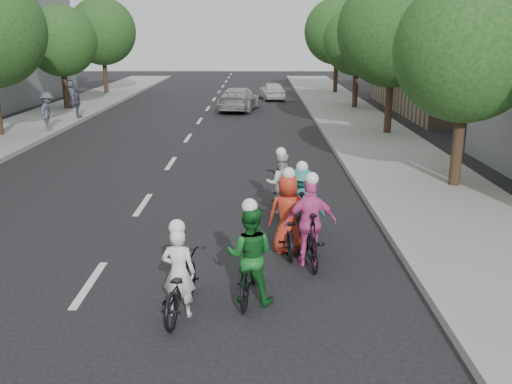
{
  "coord_description": "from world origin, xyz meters",
  "views": [
    {
      "loc": [
        3.09,
        -9.53,
        4.43
      ],
      "look_at": [
        3.03,
        2.7,
        1.0
      ],
      "focal_mm": 40.0,
      "sensor_mm": 36.0,
      "label": 1
    }
  ],
  "objects_px": {
    "follow_car_lead": "(239,99)",
    "spectator_2": "(71,94)",
    "cyclist_4": "(281,189)",
    "spectator_0": "(48,112)",
    "cyclist_1": "(180,282)",
    "cyclist_3": "(301,208)",
    "cyclist_5": "(250,262)",
    "follow_car_trail": "(272,91)",
    "cyclist_2": "(310,230)",
    "spectator_1": "(77,103)",
    "cyclist_0": "(288,222)"
  },
  "relations": [
    {
      "from": "cyclist_4",
      "to": "spectator_2",
      "type": "bearing_deg",
      "value": -63.3
    },
    {
      "from": "cyclist_1",
      "to": "cyclist_4",
      "type": "bearing_deg",
      "value": -101.92
    },
    {
      "from": "cyclist_4",
      "to": "spectator_0",
      "type": "relative_size",
      "value": 1.12
    },
    {
      "from": "spectator_2",
      "to": "follow_car_trail",
      "type": "bearing_deg",
      "value": -80.86
    },
    {
      "from": "cyclist_1",
      "to": "cyclist_5",
      "type": "xyz_separation_m",
      "value": [
        1.13,
        0.47,
        0.14
      ]
    },
    {
      "from": "cyclist_5",
      "to": "follow_car_trail",
      "type": "distance_m",
      "value": 30.48
    },
    {
      "from": "spectator_1",
      "to": "spectator_2",
      "type": "distance_m",
      "value": 4.64
    },
    {
      "from": "cyclist_1",
      "to": "cyclist_5",
      "type": "bearing_deg",
      "value": -150.78
    },
    {
      "from": "cyclist_4",
      "to": "follow_car_lead",
      "type": "distance_m",
      "value": 19.81
    },
    {
      "from": "cyclist_5",
      "to": "cyclist_2",
      "type": "bearing_deg",
      "value": -117.0
    },
    {
      "from": "cyclist_2",
      "to": "cyclist_5",
      "type": "relative_size",
      "value": 1.04
    },
    {
      "from": "spectator_1",
      "to": "follow_car_lead",
      "type": "bearing_deg",
      "value": -75.59
    },
    {
      "from": "cyclist_3",
      "to": "cyclist_4",
      "type": "height_order",
      "value": "cyclist_3"
    },
    {
      "from": "spectator_1",
      "to": "cyclist_1",
      "type": "bearing_deg",
      "value": -171.03
    },
    {
      "from": "cyclist_1",
      "to": "cyclist_0",
      "type": "bearing_deg",
      "value": -117.68
    },
    {
      "from": "follow_car_lead",
      "to": "cyclist_2",
      "type": "bearing_deg",
      "value": 104.74
    },
    {
      "from": "cyclist_0",
      "to": "spectator_1",
      "type": "height_order",
      "value": "cyclist_0"
    },
    {
      "from": "cyclist_0",
      "to": "cyclist_3",
      "type": "xyz_separation_m",
      "value": [
        0.33,
        0.8,
        0.06
      ]
    },
    {
      "from": "cyclist_5",
      "to": "follow_car_trail",
      "type": "height_order",
      "value": "cyclist_5"
    },
    {
      "from": "spectator_2",
      "to": "cyclist_0",
      "type": "bearing_deg",
      "value": -168.35
    },
    {
      "from": "cyclist_5",
      "to": "cyclist_1",
      "type": "bearing_deg",
      "value": 30.94
    },
    {
      "from": "cyclist_1",
      "to": "spectator_0",
      "type": "bearing_deg",
      "value": -57.64
    },
    {
      "from": "cyclist_4",
      "to": "follow_car_trail",
      "type": "distance_m",
      "value": 25.5
    },
    {
      "from": "cyclist_5",
      "to": "spectator_2",
      "type": "relative_size",
      "value": 1.15
    },
    {
      "from": "cyclist_1",
      "to": "cyclist_3",
      "type": "xyz_separation_m",
      "value": [
        2.21,
        3.54,
        0.14
      ]
    },
    {
      "from": "cyclist_0",
      "to": "cyclist_2",
      "type": "xyz_separation_m",
      "value": [
        0.41,
        -0.65,
        0.06
      ]
    },
    {
      "from": "cyclist_1",
      "to": "cyclist_4",
      "type": "relative_size",
      "value": 1.0
    },
    {
      "from": "cyclist_2",
      "to": "cyclist_4",
      "type": "distance_m",
      "value": 3.36
    },
    {
      "from": "spectator_0",
      "to": "cyclist_0",
      "type": "bearing_deg",
      "value": -139.47
    },
    {
      "from": "cyclist_3",
      "to": "spectator_0",
      "type": "height_order",
      "value": "spectator_0"
    },
    {
      "from": "follow_car_lead",
      "to": "follow_car_trail",
      "type": "distance_m",
      "value": 6.12
    },
    {
      "from": "cyclist_3",
      "to": "cyclist_5",
      "type": "distance_m",
      "value": 3.26
    },
    {
      "from": "spectator_2",
      "to": "cyclist_2",
      "type": "bearing_deg",
      "value": -168.21
    },
    {
      "from": "follow_car_lead",
      "to": "spectator_0",
      "type": "relative_size",
      "value": 2.73
    },
    {
      "from": "cyclist_2",
      "to": "follow_car_lead",
      "type": "xyz_separation_m",
      "value": [
        -2.17,
        23.07,
        -0.01
      ]
    },
    {
      "from": "cyclist_4",
      "to": "follow_car_trail",
      "type": "xyz_separation_m",
      "value": [
        0.34,
        25.5,
        0.01
      ]
    },
    {
      "from": "spectator_1",
      "to": "cyclist_3",
      "type": "bearing_deg",
      "value": -161.59
    },
    {
      "from": "cyclist_3",
      "to": "cyclist_2",
      "type": "bearing_deg",
      "value": 94.78
    },
    {
      "from": "cyclist_2",
      "to": "cyclist_3",
      "type": "height_order",
      "value": "cyclist_2"
    },
    {
      "from": "cyclist_2",
      "to": "spectator_1",
      "type": "height_order",
      "value": "cyclist_2"
    },
    {
      "from": "cyclist_1",
      "to": "spectator_0",
      "type": "relative_size",
      "value": 1.12
    },
    {
      "from": "cyclist_1",
      "to": "follow_car_lead",
      "type": "xyz_separation_m",
      "value": [
        0.11,
        25.17,
        0.13
      ]
    },
    {
      "from": "follow_car_lead",
      "to": "spectator_2",
      "type": "height_order",
      "value": "spectator_2"
    },
    {
      "from": "cyclist_4",
      "to": "follow_car_trail",
      "type": "bearing_deg",
      "value": -94.34
    },
    {
      "from": "cyclist_5",
      "to": "spectator_1",
      "type": "bearing_deg",
      "value": -57.41
    },
    {
      "from": "cyclist_4",
      "to": "follow_car_trail",
      "type": "relative_size",
      "value": 0.54
    },
    {
      "from": "cyclist_4",
      "to": "spectator_0",
      "type": "xyz_separation_m",
      "value": [
        -10.06,
        11.71,
        0.4
      ]
    },
    {
      "from": "cyclist_1",
      "to": "cyclist_2",
      "type": "xyz_separation_m",
      "value": [
        2.29,
        2.1,
        0.14
      ]
    },
    {
      "from": "spectator_0",
      "to": "cyclist_3",
      "type": "bearing_deg",
      "value": -137.04
    },
    {
      "from": "cyclist_5",
      "to": "spectator_2",
      "type": "distance_m",
      "value": 27.22
    }
  ]
}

